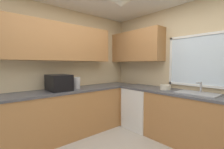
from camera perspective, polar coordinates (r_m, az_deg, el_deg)
name	(u,v)px	position (r m, az deg, el deg)	size (l,w,h in m)	color
room_shell	(124,42)	(2.38, 4.59, 11.82)	(3.68, 3.57, 2.58)	beige
counter_run_left	(68,113)	(3.17, -16.09, -13.39)	(0.65, 3.18, 0.90)	#AD7542
counter_run_back	(189,119)	(3.02, 26.63, -14.50)	(2.77, 0.65, 0.90)	#AD7542
dishwasher	(140,108)	(3.51, 10.48, -12.07)	(0.60, 0.60, 0.86)	white
microwave	(59,83)	(2.99, -19.05, -2.83)	(0.48, 0.36, 0.29)	black
kettle	(77,83)	(3.12, -12.93, -3.04)	(0.14, 0.14, 0.23)	#B7B7BC
sink_assembly	(197,93)	(2.88, 28.92, -6.02)	(0.61, 0.40, 0.19)	#9EA0A5
bowl	(165,87)	(3.11, 19.09, -4.45)	(0.20, 0.20, 0.09)	beige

